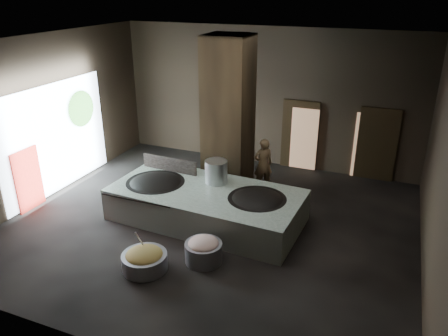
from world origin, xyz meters
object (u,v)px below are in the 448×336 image
at_px(cook, 263,164).
at_px(meat_basin, 204,252).
at_px(wok_right, 257,202).
at_px(hearth_platform, 206,205).
at_px(stock_pot, 216,172).
at_px(veg_basin, 145,262).
at_px(wok_left, 156,185).

xyz_separation_m(cook, meat_basin, (-0.09, -4.03, -0.57)).
relative_size(wok_right, cook, 0.90).
xyz_separation_m(hearth_platform, wok_right, (1.35, 0.05, 0.33)).
distance_m(stock_pot, veg_basin, 3.19).
xyz_separation_m(wok_right, veg_basin, (-1.70, -2.52, -0.57)).
xyz_separation_m(wok_left, wok_right, (2.80, 0.10, 0.00)).
relative_size(hearth_platform, veg_basin, 4.96).
distance_m(stock_pot, meat_basin, 2.54).
distance_m(wok_right, cook, 2.31).
bearing_deg(veg_basin, meat_basin, 34.76).
distance_m(wok_right, meat_basin, 1.96).
height_order(hearth_platform, wok_right, wok_right).
relative_size(wok_right, stock_pot, 2.25).
bearing_deg(cook, meat_basin, 51.53).
xyz_separation_m(wok_left, veg_basin, (1.10, -2.42, -0.57)).
distance_m(hearth_platform, wok_right, 1.39).
height_order(wok_right, stock_pot, stock_pot).
distance_m(hearth_platform, cook, 2.46).
bearing_deg(wok_left, hearth_platform, 1.97).
bearing_deg(wok_right, meat_basin, -109.72).
bearing_deg(hearth_platform, meat_basin, -64.53).
height_order(veg_basin, meat_basin, meat_basin).
height_order(cook, meat_basin, cook).
bearing_deg(wok_right, wok_left, -177.95).
distance_m(wok_left, veg_basin, 2.72).
distance_m(hearth_platform, veg_basin, 2.50).
relative_size(hearth_platform, wok_left, 3.17).
height_order(cook, veg_basin, cook).
distance_m(wok_left, meat_basin, 2.79).
height_order(stock_pot, cook, cook).
xyz_separation_m(wok_left, stock_pot, (1.50, 0.60, 0.38)).
relative_size(wok_left, veg_basin, 1.56).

